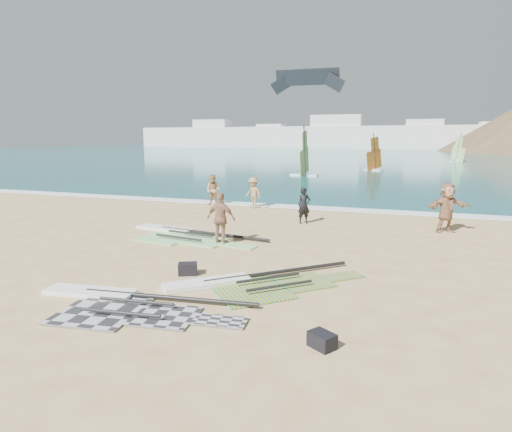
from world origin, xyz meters
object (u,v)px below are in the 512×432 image
(person_wetsuit, at_px, (304,206))
(beachgoer_mid, at_px, (253,193))
(rig_green, at_px, (181,235))
(gear_bag_far, at_px, (322,340))
(beachgoer_left, at_px, (213,190))
(beachgoer_back, at_px, (221,219))
(rig_grey, at_px, (120,303))
(rig_orange, at_px, (252,283))
(beachgoer_right, at_px, (447,207))
(gear_bag_near, at_px, (188,269))

(person_wetsuit, height_order, beachgoer_mid, beachgoer_mid)
(person_wetsuit, bearing_deg, rig_green, -170.40)
(rig_green, bearing_deg, gear_bag_far, -38.25)
(beachgoer_left, height_order, beachgoer_back, beachgoer_back)
(rig_grey, relative_size, rig_orange, 1.11)
(beachgoer_mid, xyz_separation_m, beachgoer_right, (9.25, -3.07, 0.17))
(beachgoer_left, bearing_deg, beachgoer_mid, 3.60)
(rig_orange, xyz_separation_m, beachgoer_mid, (-4.16, 11.52, 0.78))
(beachgoer_mid, bearing_deg, gear_bag_near, -53.79)
(rig_orange, height_order, gear_bag_near, gear_bag_near)
(beachgoer_left, distance_m, beachgoer_back, 8.95)
(beachgoer_mid, bearing_deg, rig_grey, -57.21)
(rig_grey, height_order, beachgoer_mid, beachgoer_mid)
(gear_bag_near, height_order, beachgoer_left, beachgoer_left)
(person_wetsuit, xyz_separation_m, beachgoer_back, (-1.87, -4.64, 0.13))
(gear_bag_near, xyz_separation_m, beachgoer_left, (-4.62, 11.41, 0.70))
(person_wetsuit, relative_size, beachgoer_mid, 0.96)
(beachgoer_left, bearing_deg, rig_orange, -53.94)
(gear_bag_far, height_order, beachgoer_back, beachgoer_back)
(rig_orange, xyz_separation_m, gear_bag_near, (-1.96, 0.23, 0.11))
(rig_orange, bearing_deg, beachgoer_mid, 66.58)
(gear_bag_near, distance_m, gear_bag_far, 5.17)
(beachgoer_left, xyz_separation_m, beachgoer_back, (4.07, -7.97, 0.06))
(beachgoer_left, bearing_deg, rig_grey, -66.35)
(rig_orange, relative_size, beachgoer_back, 2.59)
(person_wetsuit, bearing_deg, beachgoer_right, -34.83)
(gear_bag_far, xyz_separation_m, beachgoer_back, (-4.82, 6.34, 0.78))
(beachgoer_left, xyz_separation_m, beachgoer_mid, (2.41, -0.13, -0.03))
(person_wetsuit, bearing_deg, gear_bag_far, -111.14)
(rig_grey, bearing_deg, rig_green, 100.97)
(beachgoer_left, bearing_deg, gear_bag_far, -51.52)
(rig_grey, height_order, beachgoer_left, beachgoer_left)
(rig_grey, bearing_deg, beachgoer_left, 99.81)
(gear_bag_near, height_order, gear_bag_far, gear_bag_near)
(beachgoer_back, bearing_deg, beachgoer_mid, -74.52)
(rig_grey, bearing_deg, gear_bag_near, 74.43)
(beachgoer_mid, relative_size, beachgoer_back, 0.90)
(gear_bag_near, relative_size, person_wetsuit, 0.32)
(gear_bag_far, height_order, beachgoer_left, beachgoer_left)
(gear_bag_far, bearing_deg, rig_green, 134.13)
(gear_bag_near, relative_size, gear_bag_far, 1.08)
(gear_bag_far, bearing_deg, beachgoer_left, 121.87)
(gear_bag_near, bearing_deg, gear_bag_far, -34.10)
(beachgoer_left, xyz_separation_m, beachgoer_right, (11.66, -3.19, 0.14))
(rig_grey, relative_size, rig_green, 0.89)
(rig_green, relative_size, beachgoer_mid, 3.60)
(gear_bag_far, distance_m, beachgoer_back, 8.00)
(rig_orange, relative_size, gear_bag_near, 9.39)
(person_wetsuit, xyz_separation_m, beachgoer_left, (-5.95, 3.33, 0.07))
(beachgoer_mid, height_order, beachgoer_back, beachgoer_back)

